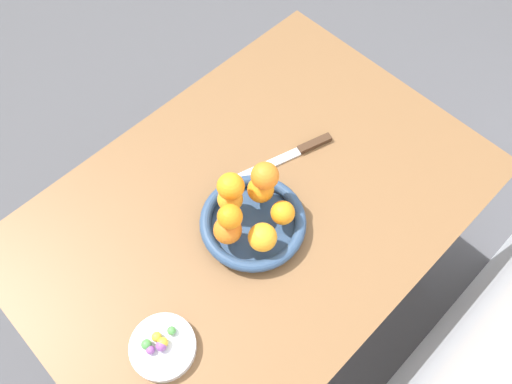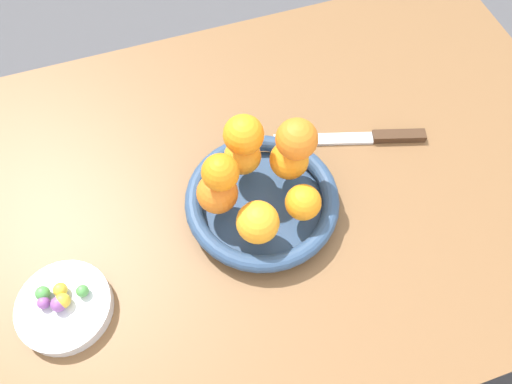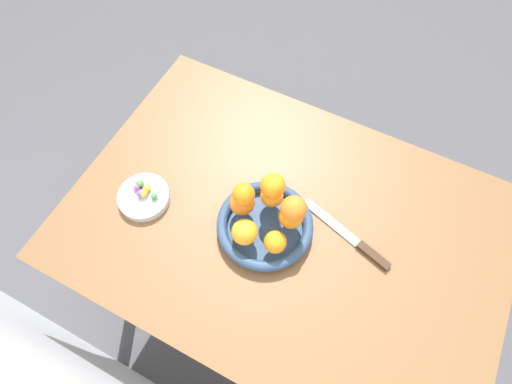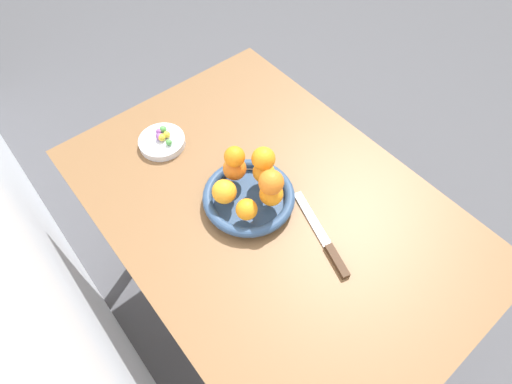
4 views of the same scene
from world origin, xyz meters
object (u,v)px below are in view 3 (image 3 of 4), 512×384
at_px(candy_ball_2, 137,188).
at_px(knife, 353,239).
at_px(dining_table, 283,236).
at_px(orange_1, 275,242).
at_px(orange_2, 291,216).
at_px(candy_ball_3, 147,188).
at_px(orange_3, 272,196).
at_px(orange_7, 244,194).
at_px(orange_0, 245,232).
at_px(orange_5, 273,186).
at_px(candy_dish, 144,197).
at_px(candy_ball_5, 143,194).
at_px(orange_4, 242,203).
at_px(orange_6, 294,209).
at_px(candy_ball_4, 142,194).
at_px(candy_ball_6, 154,196).
at_px(fruit_bowl, 265,225).
at_px(candy_ball_1, 141,193).
at_px(candy_ball_0, 140,184).

xyz_separation_m(candy_ball_2, knife, (-0.55, -0.13, -0.03)).
xyz_separation_m(dining_table, orange_1, (-0.01, 0.08, 0.15)).
xyz_separation_m(orange_2, candy_ball_3, (0.37, 0.08, -0.04)).
height_order(orange_3, knife, orange_3).
bearing_deg(orange_7, orange_0, 118.59).
bearing_deg(orange_1, orange_5, -60.23).
xyz_separation_m(orange_2, knife, (-0.16, -0.04, -0.07)).
distance_m(orange_0, orange_2, 0.12).
xyz_separation_m(candy_dish, candy_ball_5, (-0.00, -0.00, 0.02)).
bearing_deg(orange_3, orange_4, 43.00).
height_order(orange_0, orange_1, orange_0).
bearing_deg(orange_6, candy_dish, 13.47).
distance_m(orange_4, candy_ball_4, 0.26).
height_order(candy_dish, candy_ball_4, candy_ball_4).
distance_m(orange_6, knife, 0.20).
height_order(orange_1, candy_ball_6, orange_1).
relative_size(candy_dish, candy_ball_5, 6.08).
xyz_separation_m(orange_0, candy_ball_6, (0.26, 0.00, -0.04)).
bearing_deg(candy_ball_3, orange_4, -166.98).
height_order(dining_table, orange_6, orange_6).
xyz_separation_m(candy_ball_3, knife, (-0.52, -0.12, -0.03)).
bearing_deg(candy_ball_5, orange_2, -165.28).
distance_m(orange_4, candy_ball_5, 0.26).
height_order(orange_5, candy_ball_5, orange_5).
bearing_deg(candy_ball_4, dining_table, -163.70).
distance_m(orange_4, candy_ball_6, 0.23).
relative_size(candy_dish, candy_ball_3, 6.63).
bearing_deg(candy_ball_2, candy_ball_4, 162.05).
bearing_deg(fruit_bowl, orange_3, -78.95).
bearing_deg(orange_4, fruit_bowl, 173.05).
relative_size(orange_3, knife, 0.22).
relative_size(orange_4, candy_ball_6, 3.47).
xyz_separation_m(dining_table, candy_ball_6, (0.33, 0.10, 0.12)).
relative_size(dining_table, candy_ball_2, 63.08).
bearing_deg(orange_1, candy_ball_3, 0.77).
bearing_deg(candy_ball_4, orange_1, -176.37).
height_order(orange_5, orange_7, orange_5).
xyz_separation_m(orange_6, candy_ball_4, (0.37, 0.09, -0.10)).
xyz_separation_m(dining_table, candy_dish, (0.36, 0.10, 0.10)).
relative_size(orange_0, orange_6, 1.02).
distance_m(candy_ball_3, knife, 0.54).
height_order(fruit_bowl, orange_1, orange_1).
height_order(dining_table, orange_1, orange_1).
bearing_deg(orange_1, fruit_bowl, -42.95).
bearing_deg(candy_ball_1, candy_ball_0, -50.05).
height_order(orange_0, candy_ball_5, orange_0).
xyz_separation_m(fruit_bowl, knife, (-0.21, -0.07, -0.02)).
relative_size(candy_dish, candy_ball_1, 6.12).
height_order(candy_ball_3, candy_ball_5, candy_ball_5).
height_order(orange_7, candy_ball_2, orange_7).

